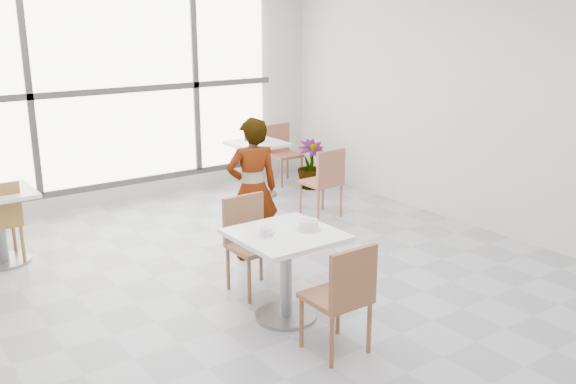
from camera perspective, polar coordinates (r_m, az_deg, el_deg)
floor at (r=5.93m, az=-1.71°, el=-8.68°), size 7.00×7.00×0.00m
wall_back at (r=8.58m, az=-15.16°, el=8.86°), size 6.00×0.00×6.00m
wall_right at (r=7.56m, az=17.57°, el=7.80°), size 0.00×7.00×7.00m
window at (r=8.52m, az=-15.00°, el=8.83°), size 4.60×0.07×2.52m
main_table at (r=5.20m, az=-0.19°, el=-6.03°), size 0.80×0.80×0.75m
chair_near at (r=4.68m, az=4.97°, el=-8.99°), size 0.42×0.42×0.87m
chair_far at (r=5.77m, az=-3.44°, el=-4.06°), size 0.42×0.42×0.87m
oatmeal_bowl at (r=5.18m, az=1.85°, el=-2.94°), size 0.21×0.21×0.09m
coffee_cup at (r=5.05m, az=-2.06°, el=-3.64°), size 0.16×0.13×0.07m
person at (r=6.43m, az=-3.20°, el=0.24°), size 0.61×0.48×1.47m
bg_table_right at (r=8.76m, az=-2.74°, el=2.79°), size 0.70×0.70×0.75m
bg_chair_right_near at (r=7.80m, az=3.35°, el=1.24°), size 0.42×0.42×0.87m
bg_chair_right_far at (r=9.43m, az=-0.59°, el=3.83°), size 0.42×0.42×0.87m
plant_right at (r=9.15m, az=2.06°, el=2.50°), size 0.48×0.48×0.70m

